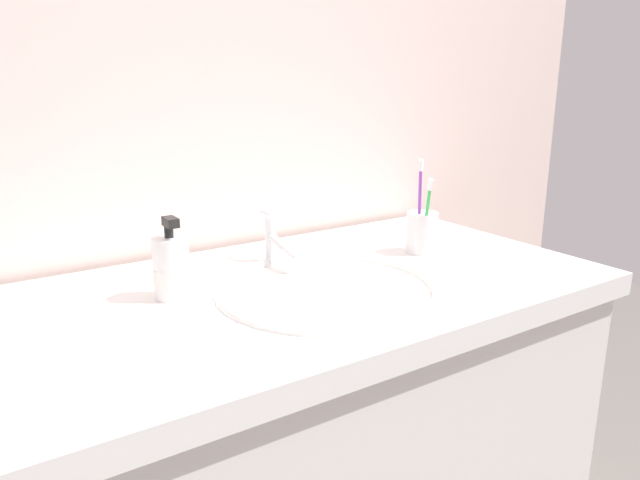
{
  "coord_description": "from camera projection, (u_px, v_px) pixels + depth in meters",
  "views": [
    {
      "loc": [
        -0.58,
        -0.92,
        1.26
      ],
      "look_at": [
        0.02,
        -0.03,
        0.96
      ],
      "focal_mm": 33.82,
      "sensor_mm": 36.0,
      "label": 1
    }
  ],
  "objects": [
    {
      "name": "tiled_wall_back",
      "position": [
        219.0,
        102.0,
        1.34
      ],
      "size": [
        2.37,
        0.04,
        2.4
      ],
      "primitive_type": "cube",
      "color": "beige",
      "rests_on": "ground"
    },
    {
      "name": "vanity_counter",
      "position": [
        305.0,
        479.0,
        1.27
      ],
      "size": [
        1.17,
        0.63,
        0.87
      ],
      "color": "silver",
      "rests_on": "ground"
    },
    {
      "name": "sink_basin",
      "position": [
        329.0,
        314.0,
        1.13
      ],
      "size": [
        0.42,
        0.42,
        0.13
      ],
      "color": "white",
      "rests_on": "vanity_counter"
    },
    {
      "name": "faucet",
      "position": [
        275.0,
        241.0,
        1.26
      ],
      "size": [
        0.02,
        0.15,
        0.11
      ],
      "color": "silver",
      "rests_on": "sink_basin"
    },
    {
      "name": "toothbrush_cup",
      "position": [
        422.0,
        232.0,
        1.34
      ],
      "size": [
        0.07,
        0.07,
        0.09
      ],
      "primitive_type": "cylinder",
      "color": "white",
      "rests_on": "vanity_counter"
    },
    {
      "name": "toothbrush_green",
      "position": [
        427.0,
        211.0,
        1.3
      ],
      "size": [
        0.03,
        0.05,
        0.17
      ],
      "color": "green",
      "rests_on": "toothbrush_cup"
    },
    {
      "name": "toothbrush_purple",
      "position": [
        420.0,
        200.0,
        1.31
      ],
      "size": [
        0.03,
        0.02,
        0.21
      ],
      "color": "purple",
      "rests_on": "toothbrush_cup"
    },
    {
      "name": "soap_dispenser",
      "position": [
        171.0,
        268.0,
        1.07
      ],
      "size": [
        0.07,
        0.07,
        0.15
      ],
      "color": "white",
      "rests_on": "vanity_counter"
    }
  ]
}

